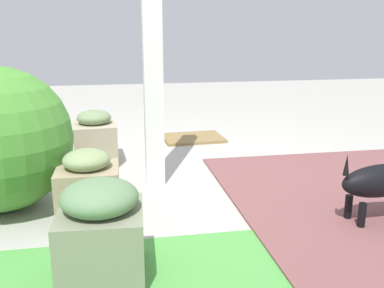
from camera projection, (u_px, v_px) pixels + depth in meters
name	position (u px, v px, depth m)	size (l,w,h in m)	color
ground_plane	(182.00, 178.00, 3.51)	(12.00, 12.00, 0.00)	#A5A49C
brick_path	(370.00, 204.00, 2.96)	(1.80, 2.40, 0.02)	brown
porch_pillar	(152.00, 18.00, 3.09)	(0.14, 0.14, 2.45)	white
stone_planter_nearest	(95.00, 139.00, 3.86)	(0.39, 0.45, 0.47)	tan
stone_planter_mid	(88.00, 188.00, 2.69)	(0.38, 0.34, 0.46)	gray
stone_planter_far	(101.00, 231.00, 2.07)	(0.42, 0.43, 0.49)	gray
doormat	(193.00, 138.00, 4.70)	(0.63, 0.48, 0.03)	olive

